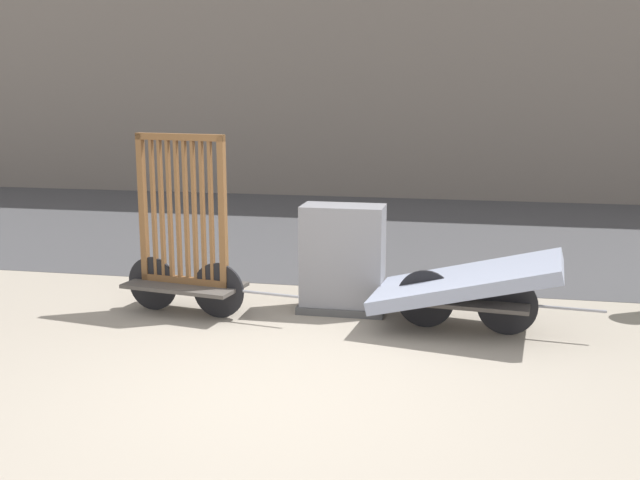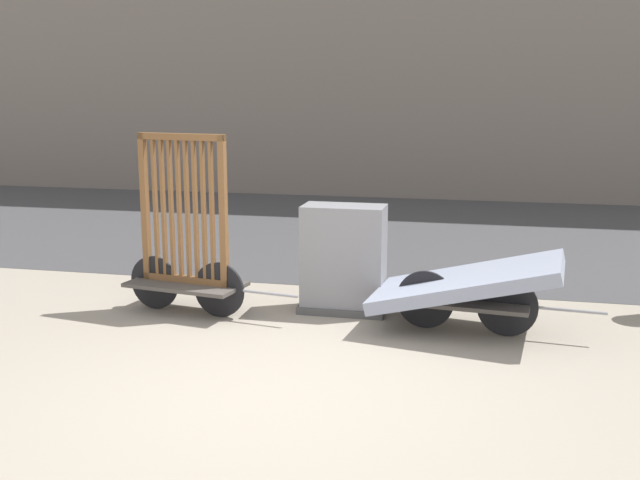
# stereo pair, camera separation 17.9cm
# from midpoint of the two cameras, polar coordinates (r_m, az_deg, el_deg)

# --- Properties ---
(ground_plane) EXTENTS (60.00, 60.00, 0.00)m
(ground_plane) POSITION_cam_midpoint_polar(r_m,az_deg,el_deg) (6.10, -3.27, -11.62)
(ground_plane) COLOR gray
(road_strip) EXTENTS (56.00, 7.82, 0.01)m
(road_strip) POSITION_cam_midpoint_polar(r_m,az_deg,el_deg) (12.93, 5.59, 0.75)
(road_strip) COLOR #424244
(road_strip) RESTS_ON ground_plane
(bike_cart_with_bedframe) EXTENTS (2.00, 0.80, 1.93)m
(bike_cart_with_bedframe) POSITION_cam_midpoint_polar(r_m,az_deg,el_deg) (8.12, -9.61, -0.80)
(bike_cart_with_bedframe) COLOR #4C4742
(bike_cart_with_bedframe) RESTS_ON ground_plane
(bike_cart_with_mattress) EXTENTS (2.29, 1.27, 0.80)m
(bike_cart_with_mattress) POSITION_cam_midpoint_polar(r_m,az_deg,el_deg) (7.57, 11.76, -3.40)
(bike_cart_with_mattress) COLOR #4C4742
(bike_cart_with_mattress) RESTS_ON ground_plane
(utility_cabinet) EXTENTS (0.94, 0.52, 1.17)m
(utility_cabinet) POSITION_cam_midpoint_polar(r_m,az_deg,el_deg) (8.10, 2.45, -1.73)
(utility_cabinet) COLOR #4C4C4C
(utility_cabinet) RESTS_ON ground_plane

